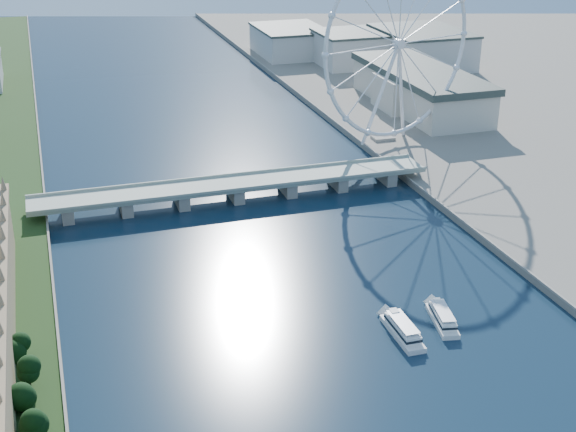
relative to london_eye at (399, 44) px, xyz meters
name	(u,v)px	position (x,y,z in m)	size (l,w,h in m)	color
westminster_bridge	(235,188)	(-119.98, -55.08, -60.89)	(220.00, 22.00, 9.50)	gray
london_eye	(399,44)	(0.00, 0.00, 0.00)	(113.60, 39.12, 124.30)	silver
county_hall	(419,111)	(55.02, 74.92, -67.52)	(54.00, 144.00, 35.00)	beige
city_skyline	(205,64)	(-80.75, 205.00, -50.56)	(505.00, 280.00, 32.00)	beige
tour_boat_near	(402,336)	(-92.61, -212.87, -67.52)	(7.95, 31.05, 6.87)	silver
tour_boat_far	(442,323)	(-73.32, -208.90, -67.52)	(7.41, 29.02, 6.41)	silver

